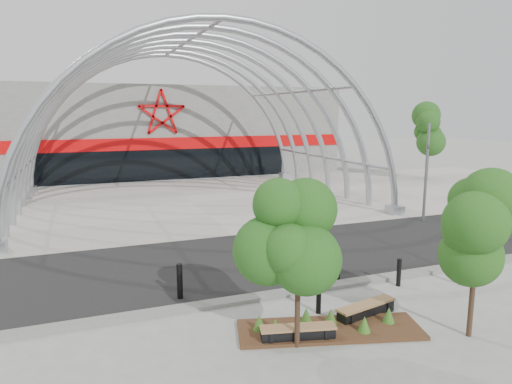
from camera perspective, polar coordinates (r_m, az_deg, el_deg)
name	(u,v)px	position (r m, az deg, el deg)	size (l,w,h in m)	color
ground	(299,289)	(15.47, 5.43, -11.99)	(140.00, 140.00, 0.00)	gray
road	(260,258)	(18.47, 0.56, -8.19)	(140.00, 7.00, 0.02)	black
forecourt	(192,202)	(29.61, -8.00, -1.28)	(60.00, 17.00, 0.04)	#A6A196
kerb	(303,290)	(15.25, 5.86, -12.10)	(60.00, 0.50, 0.12)	slate
arena_building	(150,130)	(46.75, -13.16, 7.60)	(34.00, 15.24, 8.00)	slate
vault_canopy	(192,202)	(29.61, -8.00, -1.29)	(20.80, 15.80, 20.36)	#A2A7AE
planting_bed	(327,327)	(12.84, 8.89, -16.29)	(5.11, 2.76, 0.52)	#3C2619
signal_pole	(426,171)	(25.53, 20.51, 2.50)	(0.28, 0.74, 5.19)	slate
street_tree_0	(299,229)	(10.95, 5.37, -4.65)	(1.85, 1.85, 4.21)	black
street_tree_1	(478,229)	(12.76, 25.99, -4.20)	(1.70, 1.70, 4.01)	black
bench_0	(298,334)	(12.22, 5.26, -17.26)	(1.98, 0.87, 0.41)	black
bench_1	(366,311)	(13.76, 13.59, -14.22)	(2.04, 0.86, 0.42)	black
bollard_0	(180,281)	(14.67, -9.51, -10.98)	(0.18, 0.18, 1.13)	black
bollard_1	(319,298)	(13.68, 7.84, -13.03)	(0.15, 0.15, 0.91)	black
bollard_2	(338,267)	(16.15, 10.18, -9.15)	(0.17, 0.17, 1.05)	black
bollard_3	(399,272)	(16.23, 17.43, -9.57)	(0.15, 0.15, 0.94)	black
bollard_4	(461,272)	(17.11, 24.26, -9.12)	(0.14, 0.14, 0.87)	black
bg_tree_1	(429,130)	(41.30, 20.87, 7.27)	(2.70, 2.70, 5.91)	black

